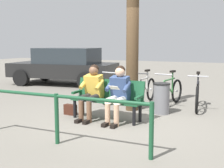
% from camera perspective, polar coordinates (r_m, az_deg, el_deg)
% --- Properties ---
extents(ground_plane, '(40.00, 40.00, 0.00)m').
position_cam_1_polar(ground_plane, '(6.48, 1.91, -6.86)').
color(ground_plane, slate).
extents(bench, '(1.62, 0.56, 0.87)m').
position_cam_1_polar(bench, '(6.39, -0.75, -2.42)').
color(bench, '#194C2D').
rests_on(bench, ground).
extents(person_reading, '(0.51, 0.78, 1.20)m').
position_cam_1_polar(person_reading, '(6.08, 1.24, -1.45)').
color(person_reading, '#334772').
rests_on(person_reading, ground).
extents(person_companion, '(0.51, 0.78, 1.20)m').
position_cam_1_polar(person_companion, '(6.38, -3.97, -1.02)').
color(person_companion, gold).
rests_on(person_companion, ground).
extents(handbag, '(0.32, 0.18, 0.24)m').
position_cam_1_polar(handbag, '(6.89, -8.20, -5.01)').
color(handbag, '#3F1E14').
rests_on(handbag, ground).
extents(tree_trunk, '(0.30, 0.30, 4.03)m').
position_cam_1_polar(tree_trunk, '(7.15, 4.07, 10.81)').
color(tree_trunk, '#4C3823').
rests_on(tree_trunk, ground).
extents(litter_bin, '(0.40, 0.40, 0.73)m').
position_cam_1_polar(litter_bin, '(6.98, 9.69, -2.79)').
color(litter_bin, slate).
rests_on(litter_bin, ground).
extents(bicycle_orange, '(0.48, 1.68, 0.94)m').
position_cam_1_polar(bicycle_orange, '(7.70, 16.44, -2.05)').
color(bicycle_orange, black).
rests_on(bicycle_orange, ground).
extents(bicycle_silver, '(0.51, 1.66, 0.94)m').
position_cam_1_polar(bicycle_silver, '(7.89, 11.23, -1.64)').
color(bicycle_silver, black).
rests_on(bicycle_silver, ground).
extents(bicycle_black, '(0.48, 1.68, 0.94)m').
position_cam_1_polar(bicycle_black, '(8.05, 6.50, -1.34)').
color(bicycle_black, black).
rests_on(bicycle_black, ground).
extents(bicycle_purple, '(0.54, 1.65, 0.94)m').
position_cam_1_polar(bicycle_purple, '(8.20, 1.23, -1.12)').
color(bicycle_purple, black).
rests_on(bicycle_purple, ground).
extents(railing_fence, '(3.32, 0.11, 0.85)m').
position_cam_1_polar(railing_fence, '(4.88, -10.86, -4.79)').
color(railing_fence, '#194C2D').
rests_on(railing_fence, ground).
extents(parked_car, '(4.36, 2.35, 1.47)m').
position_cam_1_polar(parked_car, '(11.83, -9.29, 3.65)').
color(parked_car, black).
rests_on(parked_car, ground).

